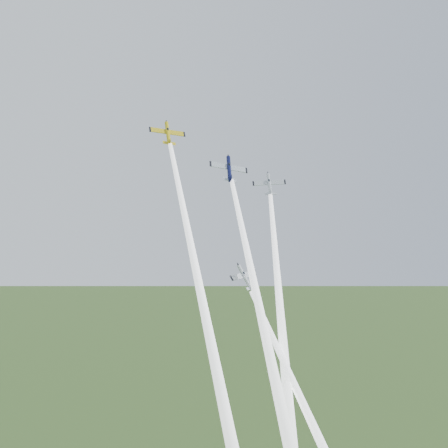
% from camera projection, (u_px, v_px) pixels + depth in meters
% --- Properties ---
extents(plane_yellow, '(8.71, 5.58, 8.09)m').
position_uv_depth(plane_yellow, '(168.00, 133.00, 122.93)').
color(plane_yellow, gold).
extents(smoke_trail_yellow, '(2.53, 43.93, 65.57)m').
position_uv_depth(smoke_trail_yellow, '(203.00, 304.00, 101.12)').
color(smoke_trail_yellow, white).
extents(plane_navy, '(10.01, 6.44, 9.14)m').
position_uv_depth(plane_navy, '(229.00, 169.00, 121.90)').
color(plane_navy, '#0D113C').
extents(smoke_trail_navy, '(5.15, 37.68, 55.92)m').
position_uv_depth(smoke_trail_navy, '(262.00, 320.00, 102.58)').
color(smoke_trail_navy, white).
extents(plane_silver_right, '(8.62, 7.49, 7.38)m').
position_uv_depth(plane_silver_right, '(269.00, 184.00, 127.88)').
color(plane_silver_right, silver).
extents(smoke_trail_silver_right, '(14.35, 35.17, 54.19)m').
position_uv_depth(smoke_trail_silver_right, '(282.00, 325.00, 108.26)').
color(smoke_trail_silver_right, white).
extents(plane_silver_low, '(8.71, 6.75, 7.11)m').
position_uv_depth(plane_silver_low, '(245.00, 277.00, 110.46)').
color(plane_silver_low, '#A8ADB6').
extents(smoke_trail_silver_low, '(15.86, 33.58, 52.60)m').
position_uv_depth(smoke_trail_silver_low, '(323.00, 447.00, 96.67)').
color(smoke_trail_silver_low, white).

